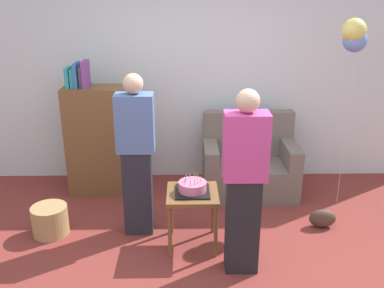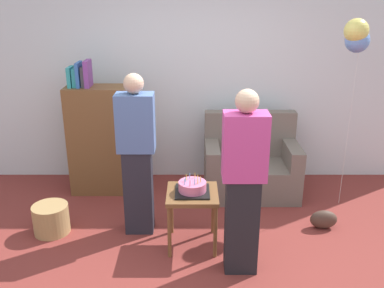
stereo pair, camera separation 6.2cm
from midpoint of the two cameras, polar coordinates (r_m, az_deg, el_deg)
The scene contains 11 objects.
ground_plane at distance 4.01m, azimuth 1.21°, elevation -15.90°, with size 8.00×8.00×0.00m, color maroon.
wall_back at distance 5.39m, azimuth 0.86°, elevation 9.32°, with size 6.00×0.10×2.70m, color silver.
couch at distance 5.21m, azimuth 8.10°, elevation -2.90°, with size 1.10×0.70×0.96m.
bookshelf at distance 5.18m, azimuth -11.50°, elevation 0.71°, with size 0.80×0.36×1.60m.
side_table at distance 4.06m, azimuth 0.44°, elevation -7.50°, with size 0.48×0.48×0.56m.
birthday_cake at distance 4.00m, azimuth 0.45°, elevation -5.81°, with size 0.32×0.32×0.17m.
person_blowing_candles at distance 4.18m, azimuth -6.98°, elevation -1.45°, with size 0.36×0.22×1.63m.
person_holding_cake at distance 3.58m, azimuth 7.31°, elevation -5.26°, with size 0.36×0.22×1.63m.
wicker_basket at distance 4.62m, azimuth -17.95°, elevation -9.50°, with size 0.36×0.36×0.30m, color #A88451.
handbag at distance 4.71m, azimuth 17.45°, elevation -9.57°, with size 0.28×0.14×0.20m, color #473328.
balloon_bunch at distance 4.76m, azimuth 21.43°, elevation 13.29°, with size 0.28×0.28×2.08m.
Camera 2 is at (-0.05, -3.25, 2.35)m, focal length 40.00 mm.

